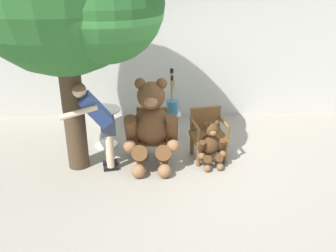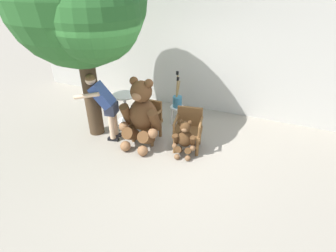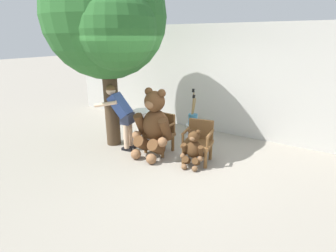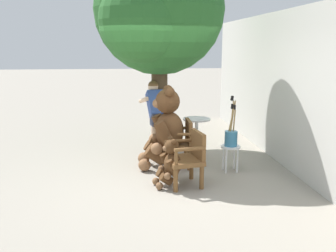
{
  "view_description": "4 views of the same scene",
  "coord_description": "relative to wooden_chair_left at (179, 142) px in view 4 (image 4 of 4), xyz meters",
  "views": [
    {
      "loc": [
        -0.35,
        -5.26,
        3.15
      ],
      "look_at": [
        -0.21,
        0.3,
        0.64
      ],
      "focal_mm": 40.0,
      "sensor_mm": 36.0,
      "label": 1
    },
    {
      "loc": [
        1.86,
        -4.02,
        3.23
      ],
      "look_at": [
        0.11,
        0.17,
        0.56
      ],
      "focal_mm": 28.0,
      "sensor_mm": 36.0,
      "label": 2
    },
    {
      "loc": [
        2.61,
        -4.15,
        2.48
      ],
      "look_at": [
        -0.2,
        0.29,
        0.69
      ],
      "focal_mm": 28.0,
      "sensor_mm": 36.0,
      "label": 3
    },
    {
      "loc": [
        6.02,
        -0.51,
        2.17
      ],
      "look_at": [
        0.37,
        0.12,
        0.94
      ],
      "focal_mm": 40.0,
      "sensor_mm": 36.0,
      "label": 4
    }
  ],
  "objects": [
    {
      "name": "teddy_bear_small",
      "position": [
        0.96,
        -0.28,
        -0.08
      ],
      "size": [
        0.48,
        0.48,
        0.78
      ],
      "color": "#4C3019",
      "rests_on": "ground"
    },
    {
      "name": "wooden_chair_left",
      "position": [
        0.0,
        0.0,
        0.0
      ],
      "size": [
        0.57,
        0.53,
        0.86
      ],
      "color": "brown",
      "rests_on": "ground"
    },
    {
      "name": "round_side_table",
      "position": [
        -0.85,
        0.47,
        -0.01
      ],
      "size": [
        0.56,
        0.56,
        0.72
      ],
      "color": "white",
      "rests_on": "ground"
    },
    {
      "name": "white_stool",
      "position": [
        0.37,
        0.85,
        -0.11
      ],
      "size": [
        0.34,
        0.34,
        0.46
      ],
      "color": "silver",
      "rests_on": "ground"
    },
    {
      "name": "teddy_bear_large",
      "position": [
        -0.0,
        -0.26,
        0.26
      ],
      "size": [
        0.89,
        0.83,
        1.48
      ],
      "color": "brown",
      "rests_on": "ground"
    },
    {
      "name": "brush_bucket",
      "position": [
        0.37,
        0.85,
        0.18
      ],
      "size": [
        0.22,
        0.22,
        0.88
      ],
      "color": "teal",
      "rests_on": "white_stool"
    },
    {
      "name": "person_visitor",
      "position": [
        -0.83,
        -0.35,
        0.43
      ],
      "size": [
        0.8,
        0.58,
        1.48
      ],
      "color": "black",
      "rests_on": "ground"
    },
    {
      "name": "patio_tree",
      "position": [
        -1.1,
        -0.32,
        2.35
      ],
      "size": [
        2.72,
        2.59,
        4.17
      ],
      "color": "#473523",
      "rests_on": "ground"
    },
    {
      "name": "ground_plane",
      "position": [
        0.47,
        -0.42,
        -0.46
      ],
      "size": [
        60.0,
        60.0,
        0.0
      ],
      "primitive_type": "plane",
      "color": "gray"
    },
    {
      "name": "back_wall",
      "position": [
        0.47,
        1.98,
        0.94
      ],
      "size": [
        10.0,
        0.16,
        2.8
      ],
      "primitive_type": "cube",
      "color": "beige",
      "rests_on": "ground"
    },
    {
      "name": "wooden_chair_right",
      "position": [
        0.94,
        -0.0,
        0.0
      ],
      "size": [
        0.64,
        0.61,
        0.86
      ],
      "color": "brown",
      "rests_on": "ground"
    }
  ]
}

